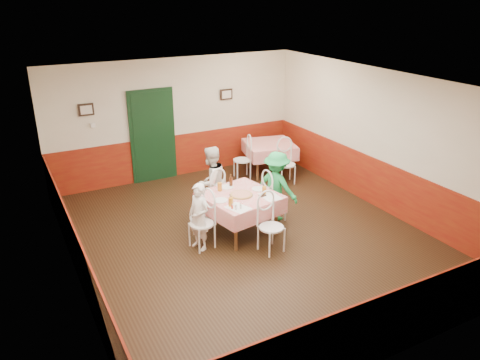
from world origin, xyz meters
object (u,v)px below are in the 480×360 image
chair_right (274,198)px  glass_c (220,187)px  diner_right (276,186)px  second_table (269,158)px  chair_far (213,196)px  glass_b (264,190)px  chair_left (202,224)px  chair_near (271,227)px  glass_a (231,202)px  pizza (241,195)px  beer_bottle (231,181)px  chair_second_b (286,165)px  diner_left (199,217)px  chair_second_a (242,160)px  diner_far (211,182)px  wallet (263,195)px  main_table (240,214)px

chair_right → glass_c: bearing=77.6°
diner_right → second_table: bearing=-53.8°
chair_far → glass_b: size_ratio=6.47×
chair_left → chair_near: bearing=46.9°
chair_right → glass_a: 1.35m
glass_b → glass_c: (-0.65, 0.50, 0.01)m
pizza → beer_bottle: 0.47m
second_table → chair_left: bearing=-138.9°
chair_left → chair_far: 1.20m
chair_right → chair_second_b: same height
chair_left → diner_left: bearing=-88.1°
chair_second_a → diner_right: bearing=2.4°
chair_left → glass_c: bearing=121.2°
chair_left → diner_far: size_ratio=0.63×
chair_second_b → glass_a: 3.15m
chair_right → chair_second_a: size_ratio=1.00×
chair_far → diner_far: bearing=-91.1°
glass_b → chair_second_a: bearing=70.2°
second_table → wallet: size_ratio=10.18×
chair_near → glass_b: same height
glass_b → beer_bottle: 0.70m
chair_second_a → beer_bottle: beer_bottle is taller
chair_second_a → diner_right: 2.26m
glass_c → beer_bottle: bearing=17.2°
chair_far → diner_far: (-0.01, 0.05, 0.27)m
diner_far → chair_right: bearing=121.9°
chair_near → glass_c: 1.30m
second_table → diner_far: 2.72m
chair_far → glass_b: bearing=108.3°
wallet → diner_left: 1.23m
pizza → wallet: (0.32, -0.20, -0.00)m
chair_second_a → diner_right: size_ratio=0.65×
chair_near → wallet: (0.18, 0.61, 0.32)m
chair_far → main_table: bearing=88.9°
chair_near → chair_second_a: size_ratio=1.00×
chair_far → glass_c: bearing=69.0°
chair_near → diner_far: (-0.33, 1.72, 0.27)m
chair_near → diner_far: size_ratio=0.63×
chair_near → diner_left: 1.25m
glass_b → diner_far: 1.20m
second_table → diner_left: bearing=-139.3°
chair_second_a → diner_right: diner_right is taller
beer_bottle → wallet: (0.30, -0.66, -0.10)m
pizza → glass_c: 0.45m
chair_second_b → beer_bottle: (-2.04, -1.20, 0.42)m
beer_bottle → glass_b: bearing=-56.9°
beer_bottle → diner_left: (-0.92, -0.60, -0.27)m
pizza → glass_b: (0.40, -0.13, 0.06)m
beer_bottle → main_table: bearing=-94.7°
chair_left → pizza: 0.92m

